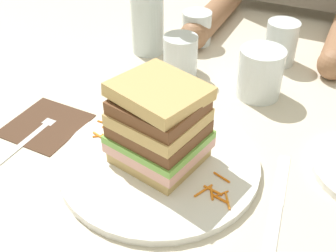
{
  "coord_description": "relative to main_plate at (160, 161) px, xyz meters",
  "views": [
    {
      "loc": [
        0.23,
        -0.42,
        0.43
      ],
      "look_at": [
        0.02,
        0.02,
        0.05
      ],
      "focal_mm": 44.75,
      "sensor_mm": 36.0,
      "label": 1
    }
  ],
  "objects": [
    {
      "name": "carrot_shred_14",
      "position": [
        0.1,
        -0.03,
        0.01
      ],
      "size": [
        0.03,
        0.01,
        0.0
      ],
      "primitive_type": "cylinder",
      "rotation": [
        0.0,
        1.57,
        2.96
      ],
      "color": "orange",
      "rests_on": "main_plate"
    },
    {
      "name": "carrot_shred_6",
      "position": [
        -0.11,
        0.0,
        0.01
      ],
      "size": [
        0.02,
        0.01,
        0.0
      ],
      "primitive_type": "cylinder",
      "rotation": [
        0.0,
        1.57,
        6.0
      ],
      "color": "orange",
      "rests_on": "main_plate"
    },
    {
      "name": "carrot_shred_12",
      "position": [
        0.1,
        -0.0,
        0.01
      ],
      "size": [
        0.03,
        0.01,
        0.0
      ],
      "primitive_type": "cylinder",
      "rotation": [
        0.0,
        1.57,
        2.81
      ],
      "color": "orange",
      "rests_on": "main_plate"
    },
    {
      "name": "carrot_shred_2",
      "position": [
        -0.11,
        0.0,
        0.01
      ],
      "size": [
        0.02,
        0.02,
        0.0
      ],
      "primitive_type": "cylinder",
      "rotation": [
        0.0,
        1.57,
        0.62
      ],
      "color": "orange",
      "rests_on": "main_plate"
    },
    {
      "name": "carrot_shred_11",
      "position": [
        0.11,
        -0.03,
        0.01
      ],
      "size": [
        0.01,
        0.02,
        0.0
      ],
      "primitive_type": "cylinder",
      "rotation": [
        0.0,
        1.57,
        4.04
      ],
      "color": "orange",
      "rests_on": "main_plate"
    },
    {
      "name": "carrot_shred_3",
      "position": [
        -0.1,
        0.02,
        0.01
      ],
      "size": [
        0.01,
        0.03,
        0.0
      ],
      "primitive_type": "cylinder",
      "rotation": [
        0.0,
        1.57,
        1.74
      ],
      "color": "orange",
      "rests_on": "main_plate"
    },
    {
      "name": "carrot_shred_0",
      "position": [
        -0.1,
        0.02,
        0.01
      ],
      "size": [
        0.03,
        0.01,
        0.0
      ],
      "primitive_type": "cylinder",
      "rotation": [
        0.0,
        1.57,
        6.0
      ],
      "color": "orange",
      "rests_on": "main_plate"
    },
    {
      "name": "carrot_shred_13",
      "position": [
        0.11,
        -0.04,
        0.01
      ],
      "size": [
        0.03,
        0.01,
        0.0
      ],
      "primitive_type": "cylinder",
      "rotation": [
        0.0,
        1.57,
        6.08
      ],
      "color": "orange",
      "rests_on": "main_plate"
    },
    {
      "name": "carrot_shred_9",
      "position": [
        -0.09,
        0.01,
        0.01
      ],
      "size": [
        0.03,
        0.01,
        0.0
      ],
      "primitive_type": "cylinder",
      "rotation": [
        0.0,
        1.57,
        2.8
      ],
      "color": "orange",
      "rests_on": "main_plate"
    },
    {
      "name": "fork",
      "position": [
        -0.22,
        -0.02,
        -0.0
      ],
      "size": [
        0.02,
        0.17,
        0.0
      ],
      "color": "silver",
      "rests_on": "napkin_dark"
    },
    {
      "name": "main_plate",
      "position": [
        0.0,
        0.0,
        0.0
      ],
      "size": [
        0.3,
        0.3,
        0.01
      ],
      "primitive_type": "cylinder",
      "color": "white",
      "rests_on": "ground_plane"
    },
    {
      "name": "napkin_dark",
      "position": [
        -0.22,
        0.01,
        -0.0
      ],
      "size": [
        0.12,
        0.13,
        0.0
      ],
      "primitive_type": "cube",
      "rotation": [
        0.0,
        0.0,
        -0.04
      ],
      "color": "#4C3323",
      "rests_on": "ground_plane"
    },
    {
      "name": "carrot_shred_16",
      "position": [
        0.12,
        -0.04,
        0.01
      ],
      "size": [
        0.02,
        0.03,
        0.0
      ],
      "primitive_type": "cylinder",
      "rotation": [
        0.0,
        1.57,
        5.21
      ],
      "color": "orange",
      "rests_on": "main_plate"
    },
    {
      "name": "carrot_shred_7",
      "position": [
        -0.1,
        0.03,
        0.01
      ],
      "size": [
        0.03,
        0.01,
        0.0
      ],
      "primitive_type": "cylinder",
      "rotation": [
        0.0,
        1.57,
        3.52
      ],
      "color": "orange",
      "rests_on": "main_plate"
    },
    {
      "name": "ground_plane",
      "position": [
        -0.02,
        0.01,
        -0.01
      ],
      "size": [
        3.0,
        3.0,
        0.0
      ],
      "primitive_type": "plane",
      "color": "beige"
    },
    {
      "name": "empty_tumbler_2",
      "position": [
        -0.1,
        0.4,
        0.03
      ],
      "size": [
        0.07,
        0.07,
        0.07
      ],
      "primitive_type": "cylinder",
      "color": "silver",
      "rests_on": "ground_plane"
    },
    {
      "name": "sandwich",
      "position": [
        -0.0,
        0.0,
        0.07
      ],
      "size": [
        0.14,
        0.14,
        0.13
      ],
      "color": "tan",
      "rests_on": "main_plate"
    },
    {
      "name": "carrot_shred_8",
      "position": [
        -0.09,
        0.04,
        0.01
      ],
      "size": [
        0.03,
        0.01,
        0.0
      ],
      "primitive_type": "cylinder",
      "rotation": [
        0.0,
        1.57,
        2.76
      ],
      "color": "orange",
      "rests_on": "main_plate"
    },
    {
      "name": "empty_tumbler_0",
      "position": [
        -0.08,
        0.25,
        0.04
      ],
      "size": [
        0.07,
        0.07,
        0.08
      ],
      "primitive_type": "cylinder",
      "color": "silver",
      "rests_on": "ground_plane"
    },
    {
      "name": "carrot_shred_15",
      "position": [
        0.1,
        -0.04,
        0.01
      ],
      "size": [
        0.01,
        0.02,
        0.0
      ],
      "primitive_type": "cylinder",
      "rotation": [
        0.0,
        1.57,
        5.18
      ],
      "color": "orange",
      "rests_on": "main_plate"
    },
    {
      "name": "knife",
      "position": [
        0.18,
        -0.01,
        -0.0
      ],
      "size": [
        0.04,
        0.2,
        0.0
      ],
      "color": "silver",
      "rests_on": "ground_plane"
    },
    {
      "name": "empty_tumbler_1",
      "position": [
        0.09,
        0.39,
        0.04
      ],
      "size": [
        0.07,
        0.07,
        0.09
      ],
      "primitive_type": "cylinder",
      "color": "silver",
      "rests_on": "ground_plane"
    },
    {
      "name": "carrot_shred_1",
      "position": [
        -0.12,
        0.04,
        0.01
      ],
      "size": [
        0.03,
        0.0,
        0.0
      ],
      "primitive_type": "cylinder",
      "rotation": [
        0.0,
        1.57,
        3.13
      ],
      "color": "orange",
      "rests_on": "main_plate"
    },
    {
      "name": "carrot_shred_10",
      "position": [
        0.08,
        -0.04,
        0.01
      ],
      "size": [
        0.02,
        0.03,
        0.0
      ],
      "primitive_type": "cylinder",
      "rotation": [
        0.0,
        1.57,
        1.13
      ],
      "color": "orange",
      "rests_on": "main_plate"
    },
    {
      "name": "carrot_shred_5",
      "position": [
        -0.1,
        0.02,
        0.01
      ],
      "size": [
        0.03,
        0.01,
        0.0
      ],
      "primitive_type": "cylinder",
      "rotation": [
        0.0,
        1.57,
        6.01
      ],
      "color": "orange",
      "rests_on": "main_plate"
    },
    {
      "name": "carrot_shred_4",
      "position": [
        -0.09,
        0.02,
        0.01
      ],
      "size": [
        0.02,
        0.01,
        0.0
      ],
      "primitive_type": "cylinder",
      "rotation": [
        0.0,
        1.57,
        2.75
      ],
      "color": "orange",
      "rests_on": "main_plate"
    },
    {
      "name": "juice_glass",
      "position": [
        0.08,
        0.25,
        0.03
      ],
      "size": [
        0.08,
        0.08,
        0.09
      ],
      "color": "white",
      "rests_on": "ground_plane"
    }
  ]
}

